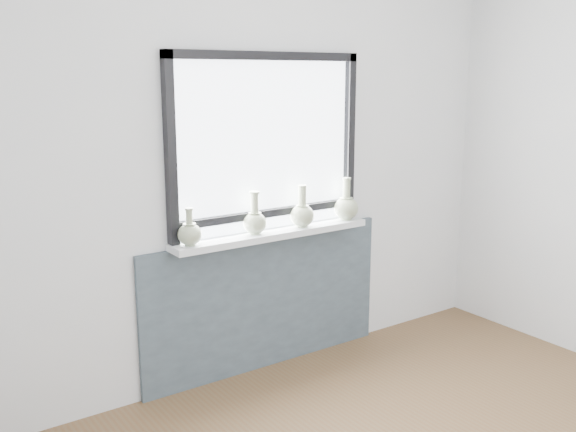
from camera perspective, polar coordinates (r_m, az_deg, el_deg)
back_wall at (r=3.87m, az=-2.20°, el=4.74°), size 3.60×0.02×2.60m
apron_panel at (r=4.06m, az=-1.87°, el=-7.58°), size 1.70×0.03×0.86m
windowsill at (r=3.87m, az=-1.35°, el=-1.60°), size 1.32×0.18×0.04m
window at (r=3.82m, az=-1.92°, el=6.77°), size 1.30×0.06×1.05m
vase_a at (r=3.56m, az=-8.73°, el=-1.50°), size 0.13×0.13×0.21m
vase_b at (r=3.78m, az=-2.97°, el=-0.41°), size 0.14×0.14×0.25m
vase_c at (r=3.95m, az=1.27°, el=0.22°), size 0.15×0.15×0.26m
vase_d at (r=4.16m, az=5.19°, el=0.85°), size 0.16×0.16×0.27m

